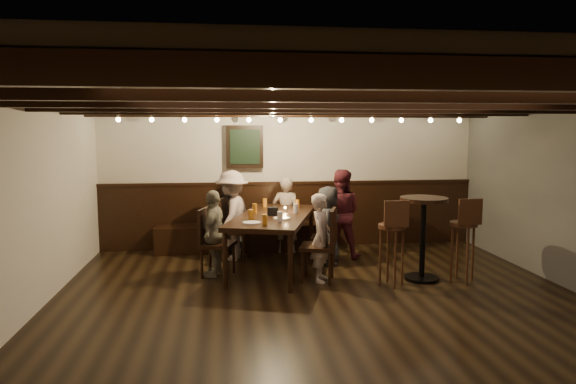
{
  "coord_description": "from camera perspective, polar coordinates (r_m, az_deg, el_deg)",
  "views": [
    {
      "loc": [
        -1.12,
        -5.32,
        2.04
      ],
      "look_at": [
        -0.32,
        1.3,
        1.23
      ],
      "focal_mm": 32.0,
      "sensor_mm": 36.0,
      "label": 1
    }
  ],
  "objects": [
    {
      "name": "room",
      "position": [
        7.64,
        -0.6,
        -0.31
      ],
      "size": [
        7.0,
        7.0,
        7.0
      ],
      "color": "black",
      "rests_on": "ground"
    },
    {
      "name": "dining_table",
      "position": [
        7.44,
        -1.64,
        -3.06
      ],
      "size": [
        1.56,
        2.35,
        0.81
      ],
      "rotation": [
        0.0,
        0.0,
        -0.29
      ],
      "color": "black",
      "rests_on": "floor"
    },
    {
      "name": "chair_left_near",
      "position": [
        8.13,
        -6.0,
        -5.45
      ],
      "size": [
        0.56,
        0.56,
        0.98
      ],
      "rotation": [
        0.0,
        0.0,
        -1.86
      ],
      "color": "black",
      "rests_on": "floor"
    },
    {
      "name": "chair_left_far",
      "position": [
        7.29,
        -7.94,
        -6.98
      ],
      "size": [
        0.54,
        0.54,
        0.95
      ],
      "rotation": [
        0.0,
        0.0,
        -1.86
      ],
      "color": "black",
      "rests_on": "floor"
    },
    {
      "name": "chair_right_near",
      "position": [
        7.87,
        4.19,
        -6.11
      ],
      "size": [
        0.49,
        0.49,
        0.85
      ],
      "rotation": [
        0.0,
        0.0,
        1.28
      ],
      "color": "black",
      "rests_on": "floor"
    },
    {
      "name": "chair_right_far",
      "position": [
        6.99,
        3.48,
        -7.44
      ],
      "size": [
        0.56,
        0.56,
        0.99
      ],
      "rotation": [
        0.0,
        0.0,
        1.28
      ],
      "color": "black",
      "rests_on": "floor"
    },
    {
      "name": "person_bench_left",
      "position": [
        8.54,
        -6.36,
        -2.55
      ],
      "size": [
        0.71,
        0.57,
        1.27
      ],
      "primitive_type": "imported",
      "rotation": [
        0.0,
        0.0,
        2.85
      ],
      "color": "#272629",
      "rests_on": "floor"
    },
    {
      "name": "person_bench_centre",
      "position": [
        8.48,
        -0.22,
        -2.58
      ],
      "size": [
        0.53,
        0.42,
        1.27
      ],
      "primitive_type": "imported",
      "rotation": [
        0.0,
        0.0,
        2.85
      ],
      "color": "gray",
      "rests_on": "floor"
    },
    {
      "name": "person_bench_right",
      "position": [
        8.21,
        5.79,
        -2.41
      ],
      "size": [
        0.81,
        0.71,
        1.42
      ],
      "primitive_type": "imported",
      "rotation": [
        0.0,
        0.0,
        2.85
      ],
      "color": "maroon",
      "rests_on": "floor"
    },
    {
      "name": "person_left_near",
      "position": [
        8.06,
        -6.24,
        -2.61
      ],
      "size": [
        0.77,
        1.02,
        1.41
      ],
      "primitive_type": "imported",
      "rotation": [
        0.0,
        0.0,
        -1.86
      ],
      "color": "gray",
      "rests_on": "floor"
    },
    {
      "name": "person_left_far",
      "position": [
        7.23,
        -8.2,
        -4.55
      ],
      "size": [
        0.49,
        0.77,
        1.21
      ],
      "primitive_type": "imported",
      "rotation": [
        0.0,
        0.0,
        -1.86
      ],
      "color": "gray",
      "rests_on": "floor"
    },
    {
      "name": "person_right_near",
      "position": [
        7.8,
        4.45,
        -3.72
      ],
      "size": [
        0.53,
        0.67,
        1.19
      ],
      "primitive_type": "imported",
      "rotation": [
        0.0,
        0.0,
        1.28
      ],
      "color": "#29292C",
      "rests_on": "floor"
    },
    {
      "name": "person_right_far",
      "position": [
        6.92,
        3.73,
        -5.09
      ],
      "size": [
        0.4,
        0.5,
        1.19
      ],
      "primitive_type": "imported",
      "rotation": [
        0.0,
        0.0,
        1.28
      ],
      "color": "#BCA99F",
      "rests_on": "floor"
    },
    {
      "name": "pint_a",
      "position": [
        8.16,
        -2.59,
        -1.2
      ],
      "size": [
        0.07,
        0.07,
        0.14
      ],
      "primitive_type": "cylinder",
      "color": "#BF7219",
      "rests_on": "dining_table"
    },
    {
      "name": "pint_b",
      "position": [
        8.01,
        1.04,
        -1.35
      ],
      "size": [
        0.07,
        0.07,
        0.14
      ],
      "primitive_type": "cylinder",
      "color": "#BF7219",
      "rests_on": "dining_table"
    },
    {
      "name": "pint_c",
      "position": [
        7.58,
        -3.72,
        -1.84
      ],
      "size": [
        0.07,
        0.07,
        0.14
      ],
      "primitive_type": "cylinder",
      "color": "#BF7219",
      "rests_on": "dining_table"
    },
    {
      "name": "pint_d",
      "position": [
        7.56,
        0.89,
        -1.84
      ],
      "size": [
        0.07,
        0.07,
        0.14
      ],
      "primitive_type": "cylinder",
      "color": "silver",
      "rests_on": "dining_table"
    },
    {
      "name": "pint_e",
      "position": [
        7.04,
        -4.13,
        -2.53
      ],
      "size": [
        0.07,
        0.07,
        0.14
      ],
      "primitive_type": "cylinder",
      "color": "#BF7219",
      "rests_on": "dining_table"
    },
    {
      "name": "pint_f",
      "position": [
        6.85,
        -0.92,
        -2.77
      ],
      "size": [
        0.07,
        0.07,
        0.14
      ],
      "primitive_type": "cylinder",
      "color": "silver",
      "rests_on": "dining_table"
    },
    {
      "name": "pint_g",
      "position": [
        6.64,
        -2.6,
        -3.09
      ],
      "size": [
        0.07,
        0.07,
        0.14
      ],
      "primitive_type": "cylinder",
      "color": "#BF7219",
      "rests_on": "dining_table"
    },
    {
      "name": "plate_near",
      "position": [
        6.79,
        -4.06,
        -3.41
      ],
      "size": [
        0.24,
        0.24,
        0.01
      ],
      "primitive_type": "cylinder",
      "color": "white",
      "rests_on": "dining_table"
    },
    {
      "name": "plate_far",
      "position": [
        7.11,
        -0.7,
        -2.93
      ],
      "size": [
        0.24,
        0.24,
        0.01
      ],
      "primitive_type": "cylinder",
      "color": "white",
      "rests_on": "dining_table"
    },
    {
      "name": "condiment_caddy",
      "position": [
        7.37,
        -1.72,
        -2.15
      ],
      "size": [
        0.15,
        0.1,
        0.12
      ],
      "primitive_type": "cube",
      "color": "black",
      "rests_on": "dining_table"
    },
    {
      "name": "candle",
      "position": [
        7.7,
        -0.32,
        -2.03
      ],
      "size": [
        0.05,
        0.05,
        0.05
      ],
      "primitive_type": "cylinder",
      "color": "beige",
      "rests_on": "dining_table"
    },
    {
      "name": "high_top_table",
      "position": [
        7.18,
        14.79,
        -3.67
      ],
      "size": [
        0.64,
        0.64,
        1.13
      ],
      "color": "black",
      "rests_on": "floor"
    },
    {
      "name": "bar_stool_left",
      "position": [
        6.88,
        11.44,
        -6.73
      ],
      "size": [
        0.36,
        0.37,
        1.15
      ],
      "rotation": [
        0.0,
        0.0,
        -0.02
      ],
      "color": "#3B2212",
      "rests_on": "floor"
    },
    {
      "name": "bar_stool_right",
      "position": [
        7.3,
        18.83,
        -6.18
      ],
      "size": [
        0.36,
        0.37,
        1.15
      ],
      "rotation": [
        0.0,
        0.0,
        0.01
      ],
      "color": "#3B2212",
      "rests_on": "floor"
    }
  ]
}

